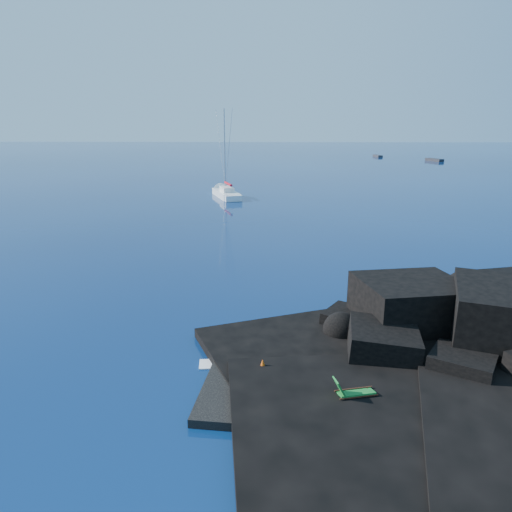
{
  "coord_description": "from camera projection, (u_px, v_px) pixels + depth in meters",
  "views": [
    {
      "loc": [
        2.77,
        -17.57,
        10.86
      ],
      "look_at": [
        2.06,
        13.82,
        2.0
      ],
      "focal_mm": 35.0,
      "sensor_mm": 36.0,
      "label": 1
    }
  ],
  "objects": [
    {
      "name": "sunbather",
      "position": [
        316.0,
        363.0,
        21.62
      ],
      "size": [
        1.64,
        1.15,
        0.23
      ],
      "primitive_type": null,
      "rotation": [
        0.0,
        0.0,
        0.5
      ],
      "color": "tan",
      "rests_on": "towel"
    },
    {
      "name": "ground",
      "position": [
        197.0,
        398.0,
        19.92
      ],
      "size": [
        400.0,
        400.0,
        0.0
      ],
      "primitive_type": "plane",
      "color": "#04153A",
      "rests_on": "ground"
    },
    {
      "name": "surf_foam",
      "position": [
        311.0,
        344.0,
        24.62
      ],
      "size": [
        10.0,
        8.0,
        0.06
      ],
      "primitive_type": null,
      "color": "white",
      "rests_on": "ground"
    },
    {
      "name": "distant_boat_a",
      "position": [
        378.0,
        157.0,
        135.76
      ],
      "size": [
        1.96,
        4.19,
        0.54
      ],
      "primitive_type": "cube",
      "rotation": [
        0.0,
        0.0,
        0.18
      ],
      "color": "#2B2A30",
      "rests_on": "ground"
    },
    {
      "name": "distant_boat_b",
      "position": [
        434.0,
        161.0,
        122.93
      ],
      "size": [
        3.46,
        5.23,
        0.67
      ],
      "primitive_type": "cube",
      "rotation": [
        0.0,
        0.0,
        0.42
      ],
      "color": "#232327",
      "rests_on": "ground"
    },
    {
      "name": "beach",
      "position": [
        308.0,
        392.0,
        20.3
      ],
      "size": [
        9.08,
        6.86,
        0.7
      ],
      "primitive_type": "cube",
      "rotation": [
        0.0,
        0.0,
        -0.1
      ],
      "color": "black",
      "rests_on": "ground"
    },
    {
      "name": "headland",
      "position": [
        492.0,
        365.0,
        22.52
      ],
      "size": [
        24.0,
        24.0,
        3.6
      ],
      "primitive_type": null,
      "color": "black",
      "rests_on": "ground"
    },
    {
      "name": "marker_cone",
      "position": [
        263.0,
        365.0,
        21.19
      ],
      "size": [
        0.41,
        0.41,
        0.56
      ],
      "primitive_type": "cone",
      "rotation": [
        0.0,
        0.0,
        0.13
      ],
      "color": "#D84F0B",
      "rests_on": "beach"
    },
    {
      "name": "sailboat",
      "position": [
        226.0,
        197.0,
        69.05
      ],
      "size": [
        5.79,
        11.52,
        11.89
      ],
      "primitive_type": null,
      "rotation": [
        0.0,
        0.0,
        0.32
      ],
      "color": "white",
      "rests_on": "ground"
    },
    {
      "name": "towel",
      "position": [
        316.0,
        366.0,
        21.66
      ],
      "size": [
        1.91,
        1.55,
        0.05
      ],
      "primitive_type": "cube",
      "rotation": [
        0.0,
        0.0,
        0.5
      ],
      "color": "silver",
      "rests_on": "beach"
    },
    {
      "name": "deck_chair",
      "position": [
        357.0,
        388.0,
        18.92
      ],
      "size": [
        1.7,
        1.04,
        1.09
      ],
      "primitive_type": null,
      "rotation": [
        0.0,
        0.0,
        0.23
      ],
      "color": "#176A28",
      "rests_on": "beach"
    }
  ]
}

